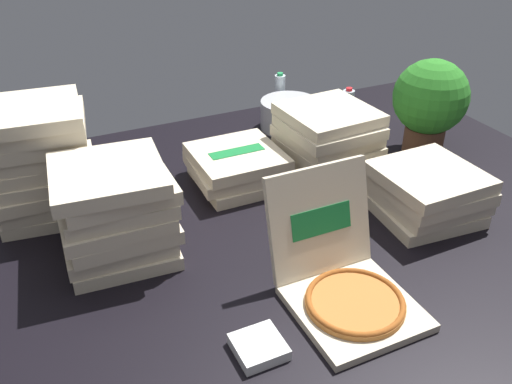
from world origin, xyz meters
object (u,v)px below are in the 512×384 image
(water_bottle_3, at_px, (299,132))
(napkin_pile, at_px, (259,347))
(ice_bucket, at_px, (289,114))
(water_bottle_4, at_px, (332,121))
(pizza_stack_center_near, at_px, (237,167))
(pizza_stack_right_mid, at_px, (116,211))
(water_bottle_1, at_px, (347,110))
(pizza_stack_center_far, at_px, (328,141))
(water_bottle_2, at_px, (280,94))
(pizza_stack_right_near, at_px, (41,160))
(potted_plant, at_px, (430,101))
(pizza_stack_right_far, at_px, (427,192))
(open_pizza_box, at_px, (344,279))
(water_bottle_0, at_px, (284,123))

(water_bottle_3, height_order, napkin_pile, water_bottle_3)
(ice_bucket, bearing_deg, water_bottle_4, -66.38)
(pizza_stack_center_near, xyz_separation_m, napkin_pile, (-0.35, -0.96, -0.06))
(napkin_pile, bearing_deg, water_bottle_4, 49.94)
(ice_bucket, height_order, water_bottle_4, water_bottle_4)
(pizza_stack_right_mid, height_order, water_bottle_1, pizza_stack_right_mid)
(pizza_stack_center_far, distance_m, water_bottle_2, 0.74)
(water_bottle_2, distance_m, napkin_pile, 1.84)
(pizza_stack_center_far, distance_m, pizza_stack_right_mid, 1.04)
(pizza_stack_right_near, bearing_deg, potted_plant, -7.68)
(pizza_stack_right_mid, height_order, water_bottle_4, pizza_stack_right_mid)
(pizza_stack_right_mid, distance_m, pizza_stack_right_far, 1.23)
(pizza_stack_right_mid, xyz_separation_m, water_bottle_4, (1.21, 0.47, -0.07))
(open_pizza_box, xyz_separation_m, water_bottle_4, (0.60, 1.05, 0.03))
(pizza_stack_center_far, relative_size, potted_plant, 0.92)
(water_bottle_0, bearing_deg, ice_bucket, 53.10)
(open_pizza_box, xyz_separation_m, water_bottle_0, (0.37, 1.14, 0.03))
(open_pizza_box, relative_size, pizza_stack_right_far, 1.19)
(ice_bucket, bearing_deg, pizza_stack_right_far, -84.66)
(pizza_stack_right_near, xyz_separation_m, ice_bucket, (1.30, 0.30, -0.16))
(pizza_stack_right_near, relative_size, water_bottle_1, 1.94)
(pizza_stack_right_near, height_order, water_bottle_3, pizza_stack_right_near)
(napkin_pile, bearing_deg, open_pizza_box, 14.79)
(pizza_stack_center_far, relative_size, pizza_stack_right_near, 0.93)
(water_bottle_0, relative_size, water_bottle_3, 1.00)
(water_bottle_1, bearing_deg, open_pizza_box, -123.75)
(water_bottle_4, xyz_separation_m, napkin_pile, (-0.96, -1.14, -0.10))
(water_bottle_1, bearing_deg, pizza_stack_right_far, -101.47)
(potted_plant, height_order, napkin_pile, potted_plant)
(pizza_stack_right_mid, height_order, pizza_stack_right_near, pizza_stack_right_near)
(water_bottle_1, distance_m, potted_plant, 0.46)
(napkin_pile, bearing_deg, water_bottle_0, 59.43)
(water_bottle_0, bearing_deg, open_pizza_box, -108.13)
(water_bottle_0, bearing_deg, pizza_stack_right_far, -75.55)
(water_bottle_3, bearing_deg, pizza_stack_center_near, -160.80)
(water_bottle_0, relative_size, water_bottle_1, 1.00)
(open_pizza_box, height_order, ice_bucket, open_pizza_box)
(ice_bucket, relative_size, water_bottle_4, 1.31)
(pizza_stack_center_near, height_order, water_bottle_2, water_bottle_2)
(pizza_stack_center_far, height_order, napkin_pile, pizza_stack_center_far)
(water_bottle_4, bearing_deg, pizza_stack_right_near, -177.86)
(ice_bucket, height_order, potted_plant, potted_plant)
(pizza_stack_center_far, bearing_deg, water_bottle_3, 96.86)
(pizza_stack_center_far, distance_m, ice_bucket, 0.53)
(water_bottle_4, height_order, napkin_pile, water_bottle_4)
(water_bottle_0, distance_m, water_bottle_1, 0.39)
(pizza_stack_center_far, relative_size, water_bottle_2, 1.80)
(pizza_stack_center_far, distance_m, napkin_pile, 1.17)
(ice_bucket, bearing_deg, water_bottle_2, 77.25)
(pizza_stack_center_far, height_order, potted_plant, potted_plant)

